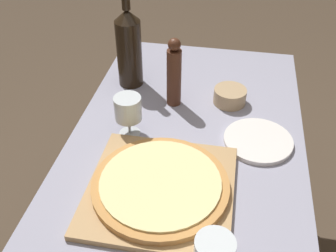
{
  "coord_description": "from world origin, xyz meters",
  "views": [
    {
      "loc": [
        0.11,
        -0.77,
        1.52
      ],
      "look_at": [
        -0.05,
        0.12,
        0.8
      ],
      "focal_mm": 42.0,
      "sensor_mm": 36.0,
      "label": 1
    }
  ],
  "objects_px": {
    "wine_bottle": "(129,47)",
    "pepper_mill": "(174,74)",
    "pizza": "(160,184)",
    "wine_glass": "(128,109)",
    "small_bowl": "(230,96)"
  },
  "relations": [
    {
      "from": "wine_glass",
      "to": "small_bowl",
      "type": "bearing_deg",
      "value": 37.63
    },
    {
      "from": "pepper_mill",
      "to": "wine_glass",
      "type": "relative_size",
      "value": 1.77
    },
    {
      "from": "pizza",
      "to": "pepper_mill",
      "type": "relative_size",
      "value": 1.49
    },
    {
      "from": "wine_glass",
      "to": "pizza",
      "type": "bearing_deg",
      "value": -57.06
    },
    {
      "from": "wine_bottle",
      "to": "small_bowl",
      "type": "bearing_deg",
      "value": -9.38
    },
    {
      "from": "pizza",
      "to": "pepper_mill",
      "type": "bearing_deg",
      "value": 94.93
    },
    {
      "from": "wine_bottle",
      "to": "wine_glass",
      "type": "bearing_deg",
      "value": -76.27
    },
    {
      "from": "pepper_mill",
      "to": "wine_glass",
      "type": "height_order",
      "value": "pepper_mill"
    },
    {
      "from": "pepper_mill",
      "to": "wine_glass",
      "type": "bearing_deg",
      "value": -119.18
    },
    {
      "from": "pizza",
      "to": "small_bowl",
      "type": "bearing_deg",
      "value": 71.01
    },
    {
      "from": "pizza",
      "to": "wine_glass",
      "type": "distance_m",
      "value": 0.27
    },
    {
      "from": "wine_bottle",
      "to": "pepper_mill",
      "type": "relative_size",
      "value": 1.5
    },
    {
      "from": "wine_bottle",
      "to": "wine_glass",
      "type": "xyz_separation_m",
      "value": [
        0.07,
        -0.29,
        -0.05
      ]
    },
    {
      "from": "wine_bottle",
      "to": "wine_glass",
      "type": "distance_m",
      "value": 0.3
    },
    {
      "from": "pizza",
      "to": "wine_glass",
      "type": "bearing_deg",
      "value": 122.94
    }
  ]
}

